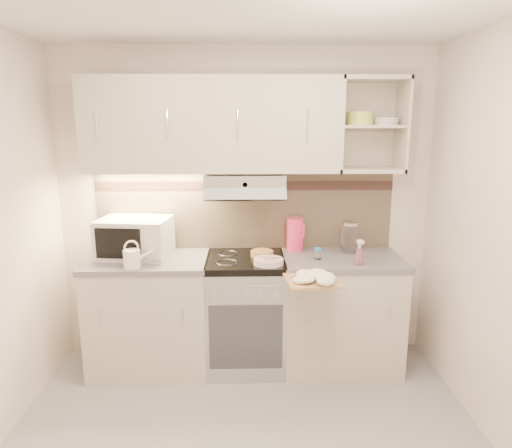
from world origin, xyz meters
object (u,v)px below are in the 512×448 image
object	(u,v)px
plate_stack	(269,261)
spray_bottle	(359,254)
cutting_board	(312,281)
electric_range	(246,312)
pink_pitcher	(295,234)
glass_jar	(349,237)
watering_can	(133,258)
microwave	(135,237)

from	to	relation	value
plate_stack	spray_bottle	xyz separation A→B (m)	(0.66, -0.02, 0.06)
plate_stack	cutting_board	size ratio (longest dim) A/B	0.63
electric_range	plate_stack	distance (m)	0.53
plate_stack	pink_pitcher	bearing A→B (deg)	57.29
electric_range	glass_jar	size ratio (longest dim) A/B	3.64
spray_bottle	glass_jar	bearing A→B (deg)	81.66
watering_can	cutting_board	xyz separation A→B (m)	(1.26, -0.23, -0.10)
electric_range	watering_can	xyz separation A→B (m)	(-0.81, -0.22, 0.52)
spray_bottle	pink_pitcher	bearing A→B (deg)	129.13
pink_pitcher	cutting_board	bearing A→B (deg)	-73.64
microwave	glass_jar	size ratio (longest dim) A/B	2.31
glass_jar	cutting_board	world-z (taller)	glass_jar
microwave	pink_pitcher	world-z (taller)	microwave
electric_range	spray_bottle	xyz separation A→B (m)	(0.83, -0.19, 0.53)
watering_can	electric_range	bearing A→B (deg)	-5.68
glass_jar	pink_pitcher	bearing A→B (deg)	171.15
plate_stack	pink_pitcher	world-z (taller)	pink_pitcher
pink_pitcher	glass_jar	distance (m)	0.43
electric_range	watering_can	bearing A→B (deg)	-164.92
electric_range	glass_jar	distance (m)	1.02
electric_range	plate_stack	size ratio (longest dim) A/B	4.07
microwave	glass_jar	distance (m)	1.69
pink_pitcher	cutting_board	distance (m)	0.67
microwave	electric_range	bearing A→B (deg)	2.03
pink_pitcher	spray_bottle	distance (m)	0.58
pink_pitcher	cutting_board	xyz separation A→B (m)	(0.05, -0.65, -0.17)
spray_bottle	plate_stack	bearing A→B (deg)	169.37
plate_stack	spray_bottle	bearing A→B (deg)	-1.82
glass_jar	cutting_board	size ratio (longest dim) A/B	0.71
watering_can	plate_stack	distance (m)	0.98
pink_pitcher	cutting_board	size ratio (longest dim) A/B	0.77
pink_pitcher	glass_jar	bearing A→B (deg)	3.19
glass_jar	spray_bottle	xyz separation A→B (m)	(0.00, -0.32, -0.05)
microwave	pink_pitcher	xyz separation A→B (m)	(1.26, 0.12, -0.01)
watering_can	spray_bottle	distance (m)	1.64
watering_can	microwave	bearing A→B (deg)	78.91
plate_stack	cutting_board	bearing A→B (deg)	-45.06
watering_can	plate_stack	xyz separation A→B (m)	(0.98, 0.05, -0.05)
electric_range	glass_jar	bearing A→B (deg)	9.14
cutting_board	microwave	bearing A→B (deg)	152.20
electric_range	pink_pitcher	bearing A→B (deg)	26.29
pink_pitcher	spray_bottle	bearing A→B (deg)	-30.01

